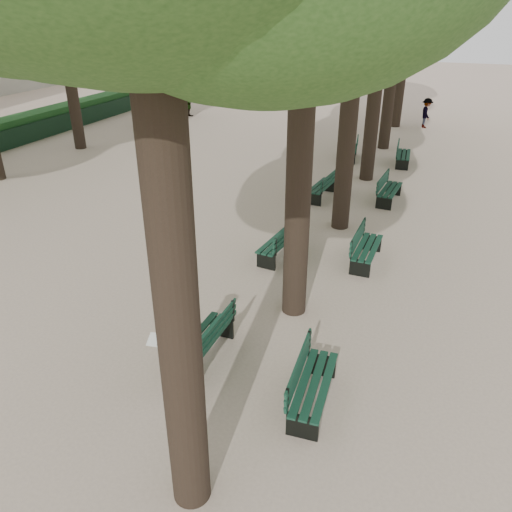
% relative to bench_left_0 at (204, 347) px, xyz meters
% --- Properties ---
extents(ground, '(120.00, 120.00, 0.00)m').
position_rel_bench_left_0_xyz_m(ground, '(-0.37, -0.76, -0.27)').
color(ground, '#C5AD95').
rests_on(ground, ground).
extents(bench_left_0, '(0.62, 1.81, 0.92)m').
position_rel_bench_left_0_xyz_m(bench_left_0, '(0.00, 0.00, 0.00)').
color(bench_left_0, black).
rests_on(bench_left_0, ground).
extents(bench_left_1, '(0.79, 1.86, 0.92)m').
position_rel_bench_left_0_xyz_m(bench_left_1, '(-0.00, 4.65, 0.00)').
color(bench_left_1, black).
rests_on(bench_left_1, ground).
extents(bench_left_2, '(0.76, 1.85, 0.92)m').
position_rel_bench_left_0_xyz_m(bench_left_2, '(-0.00, 9.52, 0.00)').
color(bench_left_2, black).
rests_on(bench_left_2, ground).
extents(bench_left_3, '(0.80, 1.86, 0.92)m').
position_rel_bench_left_0_xyz_m(bench_left_3, '(-0.00, 14.78, 0.00)').
color(bench_left_3, black).
rests_on(bench_left_3, ground).
extents(bench_right_0, '(0.65, 1.82, 0.92)m').
position_rel_bench_left_0_xyz_m(bench_right_0, '(2.27, -0.47, 0.00)').
color(bench_right_0, black).
rests_on(bench_right_0, ground).
extents(bench_right_1, '(0.63, 1.82, 0.92)m').
position_rel_bench_left_0_xyz_m(bench_right_1, '(2.27, 5.10, 0.00)').
color(bench_right_1, black).
rests_on(bench_right_1, ground).
extents(bench_right_2, '(0.73, 1.84, 0.92)m').
position_rel_bench_left_0_xyz_m(bench_right_2, '(2.27, 9.96, 0.00)').
color(bench_right_2, black).
rests_on(bench_right_2, ground).
extents(bench_right_3, '(0.68, 1.83, 0.92)m').
position_rel_bench_left_0_xyz_m(bench_right_3, '(2.27, 14.71, 0.00)').
color(bench_right_3, black).
rests_on(bench_right_3, ground).
extents(man_with_map, '(0.69, 0.81, 1.89)m').
position_rel_bench_left_0_xyz_m(man_with_map, '(-0.09, -1.02, 0.67)').
color(man_with_map, black).
rests_on(man_with_map, ground).
extents(pedestrian_d, '(0.96, 0.67, 1.81)m').
position_rel_bench_left_0_xyz_m(pedestrian_d, '(-4.92, 29.13, 0.63)').
color(pedestrian_d, '#262628').
rests_on(pedestrian_d, ground).
extents(pedestrian_b, '(0.55, 1.07, 1.58)m').
position_rel_bench_left_0_xyz_m(pedestrian_b, '(2.68, 22.49, 0.52)').
color(pedestrian_b, '#262628').
rests_on(pedestrian_b, ground).
extents(pedestrian_a, '(0.79, 0.66, 1.53)m').
position_rel_bench_left_0_xyz_m(pedestrian_a, '(-6.31, 24.96, 0.49)').
color(pedestrian_a, '#262628').
rests_on(pedestrian_a, ground).
extents(pedestrian_e, '(0.47, 1.76, 1.88)m').
position_rel_bench_left_0_xyz_m(pedestrian_e, '(-10.96, 20.58, 0.67)').
color(pedestrian_e, '#262628').
rests_on(pedestrian_e, ground).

